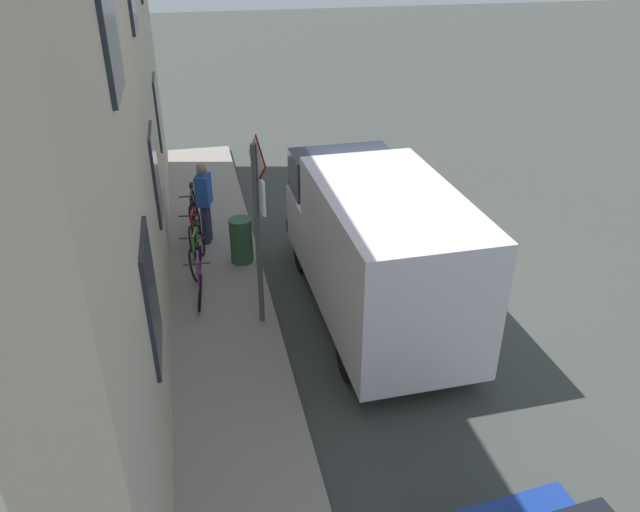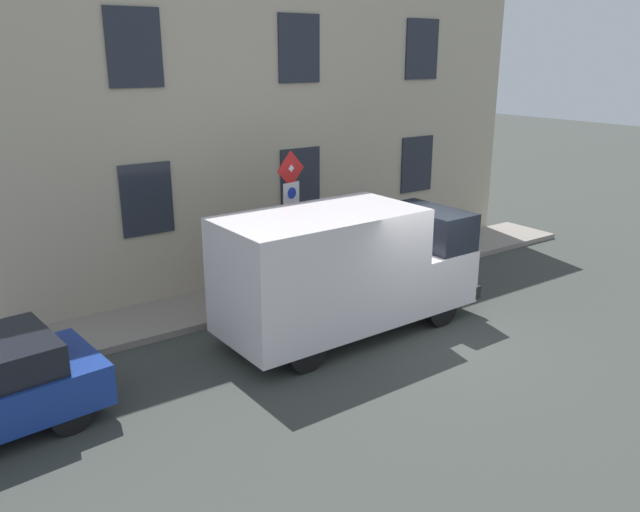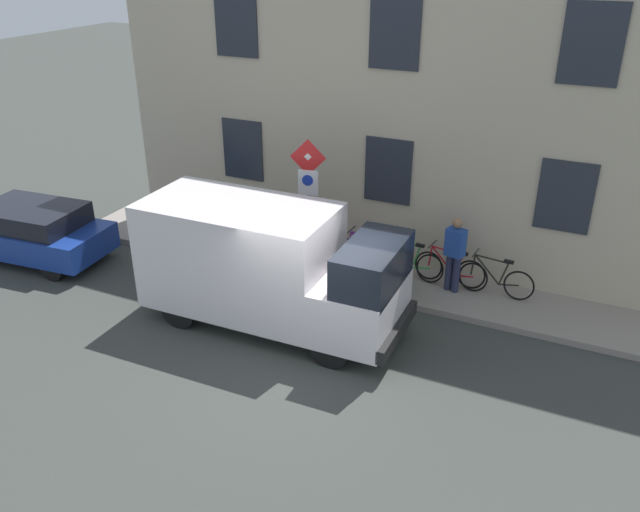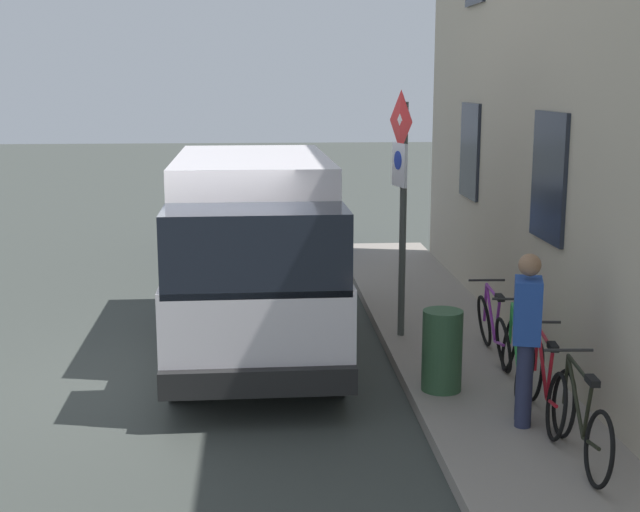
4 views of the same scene
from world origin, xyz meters
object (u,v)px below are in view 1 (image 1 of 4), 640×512
Objects in this scene: delivery_van at (376,245)px; litter_bin at (241,240)px; bicycle_black at (193,209)px; sign_post_stacked at (258,206)px; bicycle_red at (195,228)px; pedestrian at (204,200)px; bicycle_purple at (200,276)px; bicycle_green at (197,250)px.

delivery_van reaches higher than litter_bin.
sign_post_stacked is at bearing 17.90° from bicycle_black.
delivery_van is (-1.92, -0.01, -0.90)m from sign_post_stacked.
bicycle_red is (1.00, -3.01, -1.73)m from sign_post_stacked.
delivery_van is 4.26m from bicycle_red.
pedestrian is (2.66, -3.10, -0.26)m from delivery_van.
bicycle_purple is (-0.00, 2.91, 0.00)m from bicycle_black.
sign_post_stacked is 3.41m from pedestrian.
pedestrian is 1.91× the size of litter_bin.
bicycle_black is 0.97m from bicycle_red.
pedestrian is 1.27m from litter_bin.
delivery_van is 3.12× the size of pedestrian.
bicycle_black is at bearing 121.97° from pedestrian.
delivery_van is 3.13× the size of bicycle_purple.
bicycle_black is 2.91m from bicycle_purple.
delivery_van is at bearing -179.61° from sign_post_stacked.
bicycle_green is (0.00, 1.94, 0.00)m from bicycle_black.
bicycle_red is 0.97m from bicycle_green.
sign_post_stacked is 1.81× the size of bicycle_green.
litter_bin is (-0.86, -1.05, 0.08)m from bicycle_purple.
sign_post_stacked is 1.81× the size of pedestrian.
delivery_van is at bearing 51.07° from bicycle_red.
bicycle_black is (1.00, -3.98, -1.73)m from sign_post_stacked.
bicycle_black is at bearing -172.15° from bicycle_green.
delivery_van is 3.13× the size of bicycle_black.
bicycle_red is (2.91, -3.00, -0.82)m from delivery_van.
pedestrian is at bearing 174.82° from bicycle_green.
pedestrian is at bearing 120.17° from bicycle_red.
bicycle_purple is at bearing 50.73° from litter_bin.
bicycle_purple is 2.14m from pedestrian.
bicycle_green is 1.00× the size of bicycle_purple.
bicycle_purple is 1.36m from litter_bin.
bicycle_black is at bearing -65.25° from litter_bin.
pedestrian reaches higher than bicycle_green.
bicycle_purple is (-0.00, 1.94, 0.00)m from bicycle_red.
delivery_van reaches higher than bicycle_green.
delivery_van is 3.13× the size of bicycle_red.
bicycle_red and bicycle_purple have the same top height.
delivery_van is at bearing 134.30° from litter_bin.
litter_bin is (-0.86, 1.86, 0.08)m from bicycle_black.
pedestrian is at bearing 175.59° from bicycle_purple.
sign_post_stacked reaches higher than bicycle_black.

